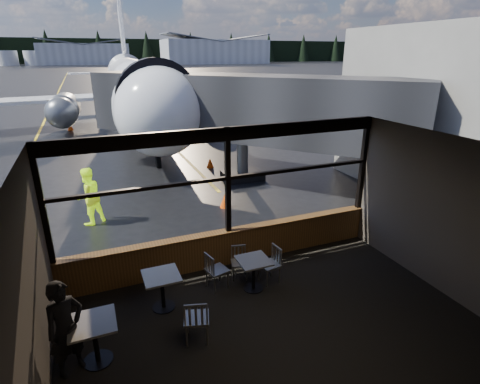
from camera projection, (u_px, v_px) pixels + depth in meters
ground_plane at (90, 71)px, 113.67m from camera, size 520.00×520.00×0.00m
carpet_floor at (285, 340)px, 7.01m from camera, size 8.00×6.00×0.01m
ceiling at (295, 161)px, 5.79m from camera, size 8.00×6.00×0.04m
wall_left at (26, 318)px, 4.98m from camera, size 0.04×6.00×3.50m
wall_right at (457, 222)px, 7.82m from camera, size 0.04×6.00×3.50m
window_sill at (229, 247)px, 9.45m from camera, size 8.00×0.28×0.90m
window_header at (227, 134)px, 8.44m from camera, size 8.00×0.18×0.30m
mullion_left at (42, 206)px, 7.44m from camera, size 0.12×0.12×2.60m
mullion_centre at (228, 182)px, 8.84m from camera, size 0.12×0.12×2.60m
mullion_right at (363, 164)px, 10.24m from camera, size 0.12×0.12×2.60m
window_transom at (228, 178)px, 8.81m from camera, size 8.00×0.10×0.08m
airliner at (133, 51)px, 25.94m from camera, size 30.48×35.77×10.39m
jet_bridge at (264, 120)px, 14.76m from camera, size 9.69×11.84×5.17m
cafe_table_near at (253, 274)px, 8.43m from camera, size 0.69×0.69×0.76m
cafe_table_mid at (163, 291)px, 7.79m from camera, size 0.73×0.73×0.80m
cafe_table_left at (95, 342)px, 6.40m from camera, size 0.76×0.76×0.84m
chair_near_e at (269, 265)px, 8.67m from camera, size 0.55×0.55×0.90m
chair_near_w at (217, 270)px, 8.44m from camera, size 0.60×0.60×0.92m
chair_near_n at (239, 263)px, 8.85m from camera, size 0.53×0.53×0.79m
chair_mid_s at (197, 319)px, 6.88m from camera, size 0.65×0.65×0.95m
passenger at (66, 329)px, 6.06m from camera, size 0.76×0.68×1.74m
ground_crew at (88, 196)px, 11.55m from camera, size 1.11×1.04×1.81m
cone_nose at (210, 163)px, 17.53m from camera, size 0.33×0.33×0.46m
cone_wing at (70, 126)px, 26.00m from camera, size 0.38×0.38×0.53m
terminal_annex at (450, 110)px, 14.28m from camera, size 5.00×7.00×6.00m
hangar_mid at (84, 53)px, 168.29m from camera, size 38.00×15.00×10.00m
hangar_right at (215, 51)px, 183.18m from camera, size 50.00×20.00×12.00m
fuel_tank_a at (7, 58)px, 155.73m from camera, size 8.00×8.00×6.00m
fuel_tank_b at (34, 58)px, 159.29m from camera, size 8.00×8.00×6.00m
fuel_tank_c at (60, 58)px, 162.84m from camera, size 8.00×8.00×6.00m
treeline at (83, 51)px, 189.62m from camera, size 360.00×3.00×12.00m
cone_extra at (225, 200)px, 13.00m from camera, size 0.37×0.37×0.52m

